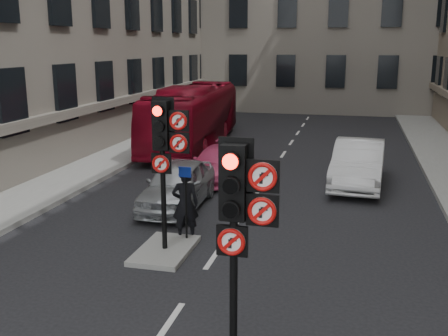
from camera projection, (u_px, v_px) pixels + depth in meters
The scene contains 11 objects.
pavement_left at pixel (83, 169), 20.50m from camera, with size 3.00×50.00×0.16m, color gray.
centre_island at pixel (165, 250), 12.48m from camera, with size 1.20×2.00×0.12m, color gray.
signal_near at pixel (240, 207), 7.48m from camera, with size 0.91×0.40×3.58m.
signal_far at pixel (165, 142), 11.84m from camera, with size 0.91×0.40×3.58m.
car_silver at pixel (178, 184), 15.88m from camera, with size 1.66×4.12×1.40m, color #B2B6BA.
car_white at pixel (358, 163), 18.26m from camera, with size 1.66×4.75×1.57m, color silver.
car_pink at pixel (218, 163), 19.24m from camera, with size 1.63×4.01×1.16m, color #D23D6F.
bus_red at pixel (193, 116), 25.11m from camera, with size 2.44×10.45×2.91m, color maroon.
motorcycle at pixel (257, 176), 17.68m from camera, with size 0.46×1.65×0.99m, color black.
motorcyclist at pixel (185, 204), 13.18m from camera, with size 0.67×0.44×1.85m, color black.
info_sign at pixel (186, 193), 12.82m from camera, with size 0.32×0.10×1.84m.
Camera 1 is at (3.00, -6.00, 4.87)m, focal length 42.00 mm.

